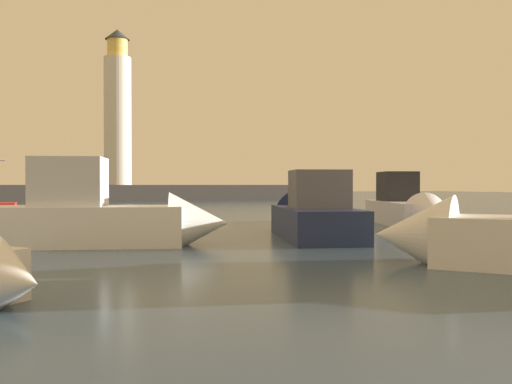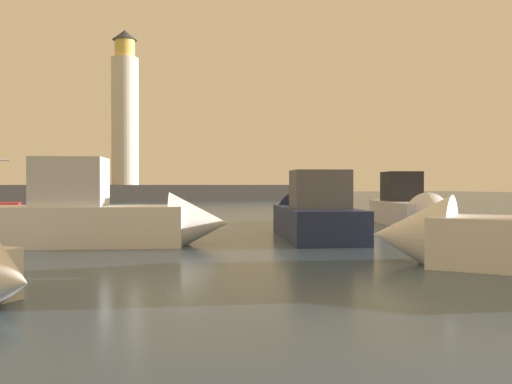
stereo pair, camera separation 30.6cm
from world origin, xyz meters
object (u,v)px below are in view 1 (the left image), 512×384
Objects in this scene: lighthouse at (118,111)px; motorboat_1 at (309,216)px; motorboat_3 at (409,209)px; motorboat_4 at (113,217)px.

lighthouse reaches higher than motorboat_1.
lighthouse is 46.38m from motorboat_3.
lighthouse reaches higher than motorboat_3.
lighthouse is 49.71m from motorboat_4.
motorboat_4 is (-5.89, -48.40, -9.66)m from lighthouse.
motorboat_1 is at bearing 8.31° from motorboat_4.
motorboat_1 is at bearing -157.63° from motorboat_3.
motorboat_4 is (-7.40, -1.08, 0.17)m from motorboat_1.
motorboat_1 is 7.49m from motorboat_4.
motorboat_4 is (-13.99, -3.79, 0.11)m from motorboat_3.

